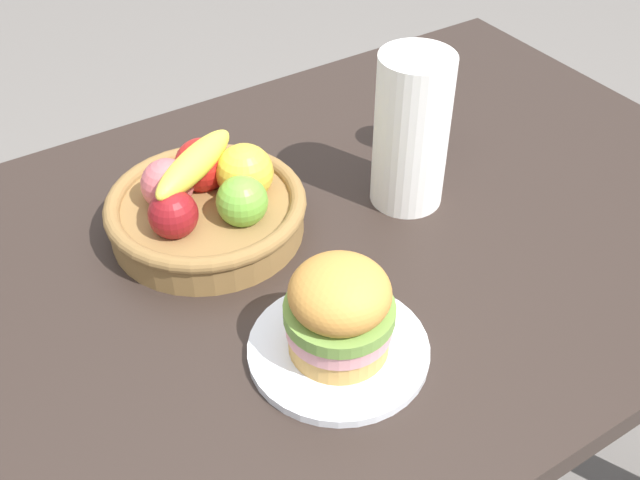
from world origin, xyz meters
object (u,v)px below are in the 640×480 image
(plate, at_px, (338,349))
(soda_can, at_px, (425,120))
(sandwich, at_px, (339,310))
(fruit_basket, at_px, (207,203))
(paper_towel_roll, at_px, (411,132))

(plate, distance_m, soda_can, 0.47)
(plate, bearing_deg, sandwich, 0.00)
(soda_can, bearing_deg, plate, -141.22)
(soda_can, height_order, fruit_basket, fruit_basket)
(plate, height_order, paper_towel_roll, paper_towel_roll)
(plate, xyz_separation_m, fruit_basket, (-0.03, 0.30, 0.04))
(sandwich, xyz_separation_m, soda_can, (0.36, 0.29, -0.01))
(soda_can, relative_size, paper_towel_roll, 0.53)
(plate, height_order, fruit_basket, fruit_basket)
(fruit_basket, relative_size, paper_towel_roll, 1.21)
(soda_can, xyz_separation_m, fruit_basket, (-0.39, 0.01, -0.01))
(paper_towel_roll, bearing_deg, plate, -141.79)
(soda_can, distance_m, paper_towel_roll, 0.14)
(sandwich, xyz_separation_m, paper_towel_roll, (0.26, 0.21, 0.04))
(sandwich, height_order, soda_can, sandwich)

